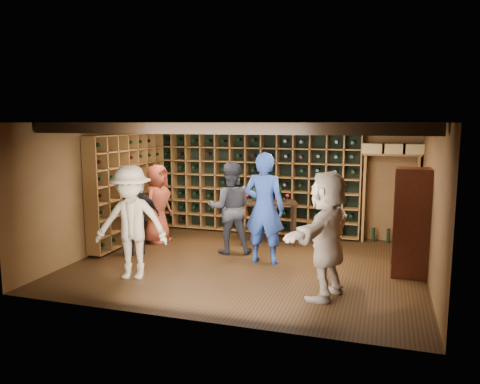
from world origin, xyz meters
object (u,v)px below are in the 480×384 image
(guest_khaki, at_px, (131,223))
(tasting_table, at_px, (268,207))
(display_cabinet, at_px, (411,225))
(man_blue_shirt, at_px, (264,208))
(guest_beige, at_px, (327,235))
(guest_woman_black, at_px, (136,216))
(man_grey_suit, at_px, (230,208))
(guest_red_floral, at_px, (158,204))

(guest_khaki, relative_size, tasting_table, 1.42)
(display_cabinet, bearing_deg, man_blue_shirt, -179.86)
(guest_khaki, height_order, guest_beige, guest_beige)
(guest_beige, bearing_deg, guest_woman_black, -89.61)
(man_blue_shirt, bearing_deg, man_grey_suit, -25.31)
(display_cabinet, xyz_separation_m, guest_beige, (-1.18, -1.37, 0.06))
(display_cabinet, relative_size, guest_woman_black, 1.17)
(man_blue_shirt, xyz_separation_m, guest_woman_black, (-2.45, -0.21, -0.25))
(man_blue_shirt, height_order, guest_woman_black, man_blue_shirt)
(man_grey_suit, height_order, guest_khaki, guest_khaki)
(guest_beige, bearing_deg, tasting_table, -132.77)
(display_cabinet, relative_size, man_blue_shirt, 0.88)
(display_cabinet, height_order, guest_red_floral, display_cabinet)
(guest_red_floral, bearing_deg, man_grey_suit, -94.95)
(guest_khaki, bearing_deg, guest_red_floral, 95.01)
(man_blue_shirt, bearing_deg, guest_red_floral, -13.42)
(display_cabinet, xyz_separation_m, guest_red_floral, (-4.93, 0.72, -0.03))
(man_blue_shirt, height_order, guest_beige, man_blue_shirt)
(display_cabinet, height_order, tasting_table, display_cabinet)
(man_grey_suit, xyz_separation_m, guest_woman_black, (-1.66, -0.63, -0.13))
(display_cabinet, relative_size, guest_beige, 0.95)
(man_grey_suit, bearing_deg, man_blue_shirt, 131.41)
(man_grey_suit, bearing_deg, guest_red_floral, -30.63)
(tasting_table, bearing_deg, guest_beige, -76.62)
(guest_red_floral, xyz_separation_m, tasting_table, (2.21, 0.62, -0.04))
(display_cabinet, bearing_deg, man_grey_suit, 172.75)
(display_cabinet, distance_m, guest_khaki, 4.52)
(tasting_table, bearing_deg, guest_red_floral, 179.32)
(guest_khaki, bearing_deg, guest_beige, -10.21)
(man_blue_shirt, relative_size, tasting_table, 1.55)
(tasting_table, bearing_deg, display_cabinet, -42.42)
(man_blue_shirt, relative_size, guest_khaki, 1.09)
(man_grey_suit, distance_m, guest_red_floral, 1.73)
(guest_beige, bearing_deg, man_blue_shirt, -119.42)
(display_cabinet, distance_m, man_blue_shirt, 2.46)
(display_cabinet, bearing_deg, guest_beige, -130.86)
(man_grey_suit, relative_size, guest_beige, 0.96)
(guest_beige, relative_size, tasting_table, 1.43)
(man_blue_shirt, height_order, man_grey_suit, man_blue_shirt)
(man_blue_shirt, relative_size, guest_red_floral, 1.21)
(guest_woman_black, distance_m, tasting_table, 2.67)
(guest_khaki, xyz_separation_m, tasting_table, (1.56, 2.79, -0.14))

